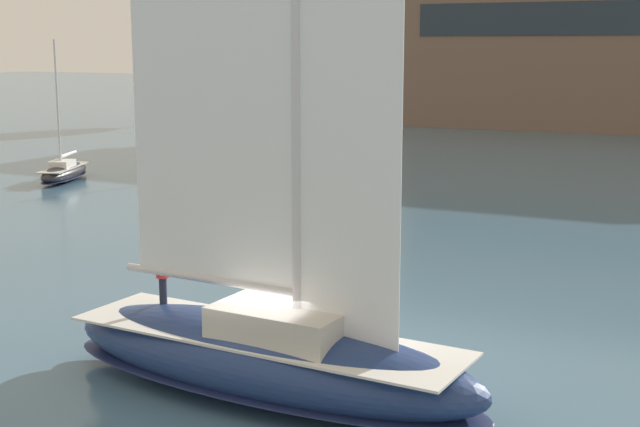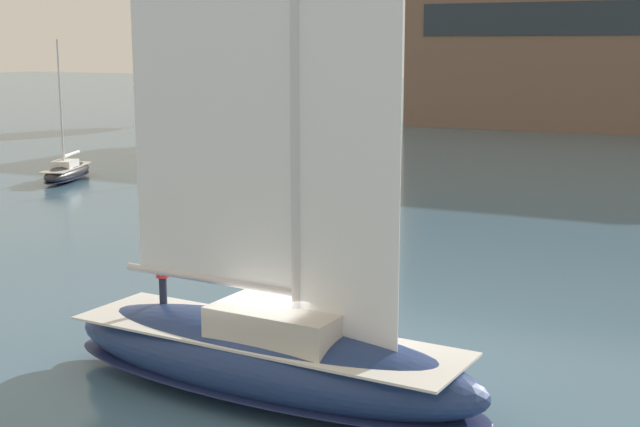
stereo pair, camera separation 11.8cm
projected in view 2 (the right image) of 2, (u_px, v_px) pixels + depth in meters
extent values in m
plane|color=#42667F|center=(265.00, 395.00, 21.37)|extent=(400.00, 400.00, 0.00)
cube|color=brown|center=(624.00, 30.00, 87.28)|extent=(41.14, 12.34, 19.55)
cube|color=#1E2833|center=(615.00, 18.00, 81.60)|extent=(37.03, 0.10, 3.13)
cylinder|color=#4C3828|center=(213.00, 87.00, 97.95)|extent=(0.60, 0.60, 7.46)
ellipsoid|color=#336B38|center=(212.00, 32.00, 96.83)|extent=(6.71, 6.71, 8.20)
ellipsoid|color=navy|center=(265.00, 357.00, 21.19)|extent=(11.42, 3.88, 1.91)
ellipsoid|color=#19234C|center=(265.00, 378.00, 21.29)|extent=(11.53, 3.92, 0.23)
cube|color=silver|center=(264.00, 335.00, 21.09)|extent=(10.04, 3.29, 0.06)
cube|color=beige|center=(284.00, 321.00, 20.73)|extent=(3.28, 2.41, 0.79)
cylinder|color=silver|center=(295.00, 31.00, 19.33)|extent=(0.22, 0.22, 14.04)
cylinder|color=silver|center=(208.00, 279.00, 21.67)|extent=(5.06, 0.53, 0.19)
cube|color=white|center=(209.00, 38.00, 20.50)|extent=(4.64, 0.34, 11.51)
cube|color=white|center=(348.00, 180.00, 19.27)|extent=(2.47, 0.19, 7.72)
cylinder|color=#232838|center=(163.00, 293.00, 22.98)|extent=(0.21, 0.21, 0.85)
cylinder|color=red|center=(162.00, 265.00, 22.84)|extent=(0.36, 0.36, 0.65)
sphere|color=tan|center=(162.00, 248.00, 22.75)|extent=(0.24, 0.24, 0.24)
ellipsoid|color=maroon|center=(310.00, 154.00, 63.86)|extent=(7.42, 2.76, 1.23)
ellipsoid|color=#19234C|center=(310.00, 158.00, 63.92)|extent=(7.50, 2.79, 0.15)
cube|color=silver|center=(310.00, 148.00, 63.79)|extent=(6.52, 2.35, 0.06)
cube|color=silver|center=(315.00, 145.00, 63.61)|extent=(2.16, 1.62, 0.51)
cylinder|color=silver|center=(318.00, 84.00, 62.74)|extent=(0.15, 0.15, 9.07)
cylinder|color=silver|center=(296.00, 137.00, 64.01)|extent=(3.26, 0.45, 0.12)
cylinder|color=white|center=(296.00, 136.00, 63.99)|extent=(2.94, 0.50, 0.20)
ellipsoid|color=#232328|center=(67.00, 172.00, 55.12)|extent=(3.86, 6.40, 1.05)
ellipsoid|color=#19234C|center=(67.00, 177.00, 55.18)|extent=(3.90, 6.46, 0.13)
cube|color=#BCB7A8|center=(67.00, 167.00, 55.06)|extent=(3.33, 5.60, 0.06)
cube|color=silver|center=(65.00, 164.00, 54.71)|extent=(1.76, 2.05, 0.43)
cylinder|color=silver|center=(61.00, 104.00, 53.85)|extent=(0.12, 0.12, 7.74)
cylinder|color=silver|center=(72.00, 155.00, 55.82)|extent=(1.11, 2.63, 0.11)
cylinder|color=white|center=(71.00, 154.00, 55.81)|extent=(1.07, 2.40, 0.17)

